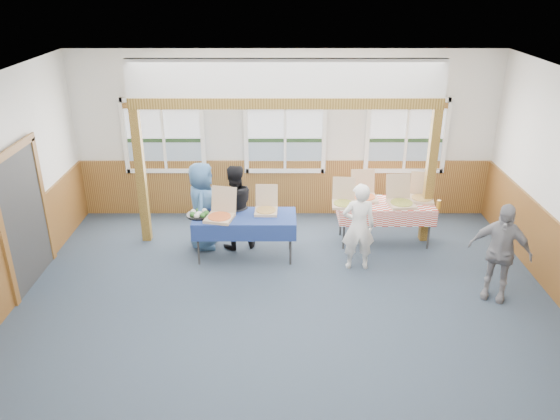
{
  "coord_description": "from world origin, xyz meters",
  "views": [
    {
      "loc": [
        -0.1,
        -6.55,
        4.47
      ],
      "look_at": [
        -0.1,
        1.0,
        1.15
      ],
      "focal_mm": 35.0,
      "sensor_mm": 36.0,
      "label": 1
    }
  ],
  "objects_px": {
    "table_right": "(385,206)",
    "man_blue": "(202,206)",
    "person_grey": "(500,252)",
    "woman_white": "(358,227)",
    "woman_black": "(234,207)",
    "table_left": "(245,219)"
  },
  "relations": [
    {
      "from": "table_right",
      "to": "man_blue",
      "type": "xyz_separation_m",
      "value": [
        -3.18,
        -0.17,
        0.08
      ]
    },
    {
      "from": "table_left",
      "to": "woman_white",
      "type": "distance_m",
      "value": 1.87
    },
    {
      "from": "person_grey",
      "to": "woman_black",
      "type": "bearing_deg",
      "value": -174.06
    },
    {
      "from": "table_right",
      "to": "man_blue",
      "type": "height_order",
      "value": "man_blue"
    },
    {
      "from": "man_blue",
      "to": "woman_black",
      "type": "bearing_deg",
      "value": -93.14
    },
    {
      "from": "table_right",
      "to": "woman_black",
      "type": "bearing_deg",
      "value": -168.06
    },
    {
      "from": "woman_white",
      "to": "person_grey",
      "type": "relative_size",
      "value": 0.98
    },
    {
      "from": "table_right",
      "to": "woman_black",
      "type": "distance_m",
      "value": 2.64
    },
    {
      "from": "woman_white",
      "to": "woman_black",
      "type": "height_order",
      "value": "woman_black"
    },
    {
      "from": "woman_black",
      "to": "man_blue",
      "type": "distance_m",
      "value": 0.54
    },
    {
      "from": "table_right",
      "to": "person_grey",
      "type": "height_order",
      "value": "person_grey"
    },
    {
      "from": "woman_white",
      "to": "table_left",
      "type": "bearing_deg",
      "value": -13.23
    },
    {
      "from": "table_left",
      "to": "woman_white",
      "type": "height_order",
      "value": "woman_white"
    },
    {
      "from": "person_grey",
      "to": "woman_white",
      "type": "bearing_deg",
      "value": -176.39
    },
    {
      "from": "table_right",
      "to": "man_blue",
      "type": "bearing_deg",
      "value": -168.93
    },
    {
      "from": "man_blue",
      "to": "person_grey",
      "type": "bearing_deg",
      "value": -111.83
    },
    {
      "from": "table_right",
      "to": "woman_black",
      "type": "relative_size",
      "value": 1.15
    },
    {
      "from": "woman_white",
      "to": "man_blue",
      "type": "bearing_deg",
      "value": -17.96
    },
    {
      "from": "table_left",
      "to": "person_grey",
      "type": "bearing_deg",
      "value": -20.28
    },
    {
      "from": "table_right",
      "to": "woman_white",
      "type": "distance_m",
      "value": 1.1
    },
    {
      "from": "woman_black",
      "to": "man_blue",
      "type": "height_order",
      "value": "man_blue"
    },
    {
      "from": "table_left",
      "to": "table_right",
      "type": "distance_m",
      "value": 2.49
    }
  ]
}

